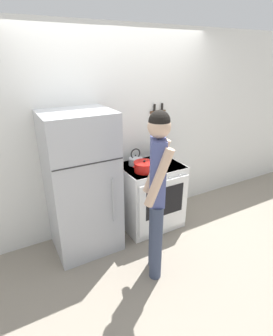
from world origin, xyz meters
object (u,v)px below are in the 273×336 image
object	(u,v)px
stove_range	(151,196)
dutch_oven_pot	(144,167)
tea_kettle	(136,160)
person	(157,189)
refrigerator	(82,185)
utensil_jar	(158,154)

from	to	relation	value
stove_range	dutch_oven_pot	distance (m)	0.54
tea_kettle	stove_range	bearing A→B (deg)	-42.69
dutch_oven_pot	person	xyz separation A→B (m)	(-0.25, -0.66, 0.06)
tea_kettle	person	distance (m)	0.95
tea_kettle	person	world-z (taller)	person
dutch_oven_pot	tea_kettle	distance (m)	0.24
stove_range	person	xyz separation A→B (m)	(-0.42, -0.76, 0.55)
stove_range	tea_kettle	size ratio (longest dim) A/B	3.99
refrigerator	utensil_jar	size ratio (longest dim) A/B	5.96
dutch_oven_pot	refrigerator	bearing A→B (deg)	171.64
dutch_oven_pot	tea_kettle	bearing A→B (deg)	86.77
dutch_oven_pot	person	bearing A→B (deg)	-110.49
dutch_oven_pot	utensil_jar	bearing A→B (deg)	34.04
dutch_oven_pot	utensil_jar	distance (m)	0.44
stove_range	tea_kettle	bearing A→B (deg)	137.31
refrigerator	stove_range	size ratio (longest dim) A/B	1.88
dutch_oven_pot	tea_kettle	xyz separation A→B (m)	(0.01, 0.24, 0.00)
stove_range	tea_kettle	distance (m)	0.54
person	tea_kettle	bearing A→B (deg)	12.20
refrigerator	dutch_oven_pot	size ratio (longest dim) A/B	5.53
tea_kettle	utensil_jar	distance (m)	0.35
dutch_oven_pot	utensil_jar	xyz separation A→B (m)	(0.37, 0.25, 0.01)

